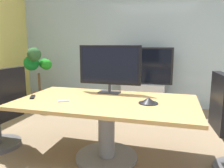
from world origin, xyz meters
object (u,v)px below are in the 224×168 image
(conference_table, at_px, (106,115))
(tv_monitor, at_px, (110,66))
(remote_control, at_px, (33,97))
(wall_display_unit, at_px, (143,88))
(conference_phone, at_px, (148,101))
(potted_plant, at_px, (37,72))
(office_chair_left, at_px, (2,115))

(conference_table, bearing_deg, tv_monitor, 100.47)
(remote_control, bearing_deg, wall_display_unit, 37.50)
(wall_display_unit, relative_size, conference_phone, 5.95)
(tv_monitor, relative_size, conference_phone, 3.82)
(wall_display_unit, distance_m, potted_plant, 2.34)
(tv_monitor, height_order, wall_display_unit, tv_monitor)
(tv_monitor, distance_m, potted_plant, 2.52)
(potted_plant, height_order, conference_phone, potted_plant)
(remote_control, bearing_deg, conference_phone, -23.72)
(conference_table, relative_size, potted_plant, 1.60)
(wall_display_unit, relative_size, remote_control, 7.71)
(tv_monitor, bearing_deg, conference_phone, -35.81)
(wall_display_unit, bearing_deg, potted_plant, -169.58)
(conference_table, distance_m, tv_monitor, 0.67)
(conference_phone, xyz_separation_m, remote_control, (-1.41, -0.11, -0.02))
(wall_display_unit, xyz_separation_m, conference_phone, (0.36, -2.23, 0.32))
(conference_table, distance_m, potted_plant, 2.80)
(wall_display_unit, height_order, conference_phone, wall_display_unit)
(potted_plant, distance_m, remote_control, 2.28)
(wall_display_unit, bearing_deg, conference_phone, -80.95)
(office_chair_left, relative_size, wall_display_unit, 0.83)
(tv_monitor, height_order, conference_phone, tv_monitor)
(office_chair_left, xyz_separation_m, remote_control, (0.49, -0.01, 0.28))
(wall_display_unit, relative_size, potted_plant, 1.00)
(conference_phone, bearing_deg, office_chair_left, -176.92)
(potted_plant, bearing_deg, conference_table, -40.13)
(wall_display_unit, xyz_separation_m, remote_control, (-1.05, -2.34, 0.30))
(tv_monitor, relative_size, wall_display_unit, 0.64)
(potted_plant, xyz_separation_m, conference_phone, (2.63, -1.81, 0.00))
(conference_table, height_order, conference_phone, conference_phone)
(conference_table, height_order, potted_plant, potted_plant)
(tv_monitor, height_order, potted_plant, tv_monitor)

